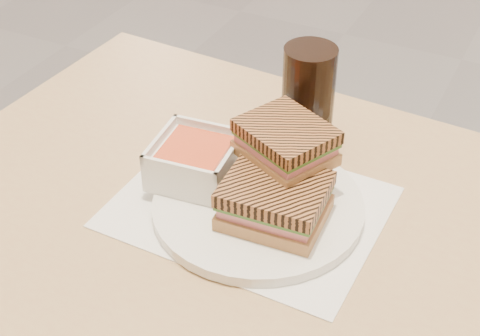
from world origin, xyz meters
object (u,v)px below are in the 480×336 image
at_px(plate, 258,206).
at_px(panini_lower, 275,201).
at_px(main_table, 321,302).
at_px(cola_glass, 308,100).
at_px(soup_bowl, 195,162).

distance_m(plate, panini_lower, 0.05).
xyz_separation_m(main_table, plate, (-0.11, 0.01, 0.12)).
bearing_deg(cola_glass, plate, -89.10).
height_order(main_table, plate, plate).
bearing_deg(panini_lower, soup_bowl, 167.57).
relative_size(plate, cola_glass, 1.73).
xyz_separation_m(panini_lower, cola_glass, (-0.04, 0.19, 0.04)).
height_order(main_table, cola_glass, cola_glass).
height_order(plate, soup_bowl, soup_bowl).
xyz_separation_m(plate, panini_lower, (0.03, -0.02, 0.04)).
bearing_deg(main_table, panini_lower, -175.68).
relative_size(main_table, cola_glass, 7.39).
distance_m(main_table, panini_lower, 0.18).
distance_m(main_table, cola_glass, 0.29).
bearing_deg(soup_bowl, main_table, -6.58).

